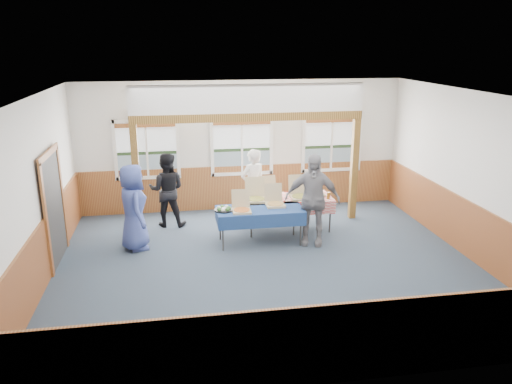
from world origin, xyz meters
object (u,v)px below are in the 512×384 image
at_px(man_blue, 133,207).
at_px(person_grey, 312,200).
at_px(woman_black, 167,190).
at_px(woman_white, 253,186).
at_px(table_left, 260,211).
at_px(table_right, 288,200).

bearing_deg(man_blue, person_grey, -109.93).
xyz_separation_m(woman_black, man_blue, (-0.66, -1.26, 0.03)).
relative_size(woman_white, person_grey, 0.90).
bearing_deg(woman_black, woman_white, -172.83).
distance_m(woman_black, person_grey, 3.37).
xyz_separation_m(table_left, table_right, (0.75, 0.66, 0.00)).
xyz_separation_m(woman_white, person_grey, (1.00, -1.51, 0.10)).
bearing_deg(table_right, woman_white, 115.39).
bearing_deg(person_grey, woman_white, 142.07).
bearing_deg(man_blue, table_right, -95.52).
xyz_separation_m(woman_white, woman_black, (-1.97, 0.08, -0.02)).
height_order(woman_black, person_grey, person_grey).
bearing_deg(table_left, woman_white, 92.52).
bearing_deg(woman_white, woman_black, -26.29).
relative_size(table_left, woman_black, 1.09).
height_order(man_blue, person_grey, person_grey).
distance_m(man_blue, person_grey, 3.64).
relative_size(man_blue, person_grey, 0.92).
bearing_deg(table_left, woman_black, 149.35).
xyz_separation_m(table_right, person_grey, (0.31, -0.87, 0.26)).
bearing_deg(table_right, man_blue, 167.64).
height_order(table_right, woman_white, woman_white).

